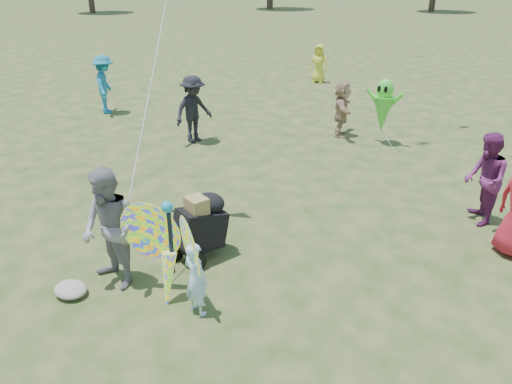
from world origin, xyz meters
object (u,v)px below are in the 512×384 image
crowd_i (105,85)px  alien_kite (383,108)px  crowd_g (319,63)px  crowd_b (193,109)px  crowd_d (342,109)px  crowd_e (485,179)px  adult_man (109,230)px  child_girl (196,279)px  jogging_stroller (202,223)px  butterfly_kite (169,252)px

crowd_i → alien_kite: 8.74m
crowd_g → alien_kite: bearing=-58.7°
crowd_b → crowd_d: (2.96, 2.82, -0.13)m
crowd_d → alien_kite: bearing=-116.2°
crowd_d → crowd_e: (4.51, -3.19, 0.09)m
adult_man → crowd_e: bearing=61.7°
crowd_b → crowd_d: 4.09m
crowd_i → child_girl: bearing=-166.4°
crowd_b → adult_man: bearing=-138.9°
adult_man → crowd_g: bearing=115.9°
adult_man → crowd_e: adult_man is taller
jogging_stroller → alien_kite: alien_kite is taller
crowd_e → crowd_g: 12.49m
butterfly_kite → alien_kite: 8.28m
jogging_stroller → crowd_i: bearing=166.7°
crowd_i → jogging_stroller: 9.70m
child_girl → crowd_d: crowd_d is taller
crowd_g → butterfly_kite: bearing=-78.8°
child_girl → adult_man: bearing=15.0°
crowd_b → crowd_g: (-1.11, 8.72, -0.13)m
crowd_e → alien_kite: (-3.34, 3.22, 0.11)m
child_girl → crowd_i: (-9.34, 5.97, 0.38)m
butterfly_kite → alien_kite: bearing=92.7°
butterfly_kite → crowd_b: bearing=129.8°
crowd_g → crowd_b: bearing=-93.3°
crowd_g → alien_kite: (5.24, -5.87, 0.21)m
adult_man → crowd_e: size_ratio=1.07×
crowd_b → crowd_g: size_ratio=1.18×
crowd_d → crowd_b: bearing=106.1°
adult_man → jogging_stroller: adult_man is taller
crowd_d → crowd_i: crowd_i is taller
crowd_b → jogging_stroller: bearing=-127.4°
crowd_b → crowd_i: 4.32m
jogging_stroller → butterfly_kite: size_ratio=0.64×
crowd_e → crowd_g: (-8.58, 9.08, -0.10)m
crowd_d → butterfly_kite: 8.39m
adult_man → crowd_d: bearing=102.1°
crowd_e → crowd_i: bearing=-122.5°
crowd_b → butterfly_kite: size_ratio=1.03×
butterfly_kite → crowd_d: bearing=100.7°
crowd_e → alien_kite: alien_kite is taller
crowd_g → alien_kite: alien_kite is taller
crowd_b → butterfly_kite: 7.06m
adult_man → crowd_i: crowd_i is taller
butterfly_kite → child_girl: bearing=-4.9°
adult_man → crowd_d: (-0.64, 8.50, -0.15)m
crowd_d → jogging_stroller: crowd_d is taller
adult_man → crowd_i: 10.02m
crowd_i → butterfly_kite: 10.62m
crowd_g → butterfly_kite: size_ratio=0.87×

